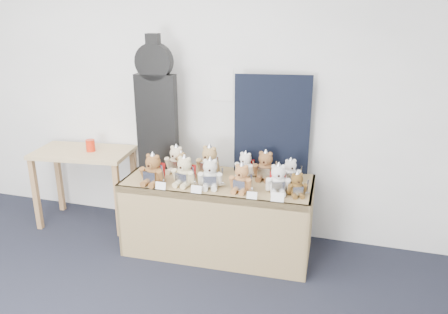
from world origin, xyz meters
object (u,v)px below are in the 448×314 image
(display_table, at_px, (216,198))
(teddy_front_far_left, at_px, (153,170))
(side_table, at_px, (84,163))
(teddy_back_left, at_px, (176,160))
(teddy_front_right, at_px, (241,179))
(teddy_front_left, at_px, (185,172))
(teddy_front_centre, at_px, (210,174))
(teddy_front_end, at_px, (297,185))
(teddy_back_centre_left, at_px, (209,162))
(red_cup, at_px, (90,145))
(teddy_front_far_right, at_px, (278,180))
(teddy_back_end, at_px, (290,172))
(teddy_back_far_left, at_px, (181,163))
(teddy_back_right, at_px, (265,167))
(teddy_back_centre_right, at_px, (245,165))
(guitar_case, at_px, (156,105))

(display_table, relative_size, teddy_front_far_left, 5.50)
(display_table, relative_size, side_table, 1.68)
(side_table, xyz_separation_m, teddy_back_left, (1.01, -0.05, 0.14))
(display_table, height_order, teddy_front_right, teddy_front_right)
(teddy_front_far_left, bearing_deg, teddy_front_left, 17.77)
(teddy_front_centre, height_order, teddy_back_left, teddy_front_centre)
(teddy_front_far_left, relative_size, teddy_front_left, 1.05)
(teddy_front_left, relative_size, teddy_front_end, 1.31)
(display_table, relative_size, teddy_front_right, 6.26)
(teddy_front_left, bearing_deg, teddy_back_centre_left, 71.88)
(teddy_front_far_left, distance_m, teddy_front_end, 1.20)
(display_table, bearing_deg, teddy_back_left, 158.36)
(teddy_front_end, bearing_deg, red_cup, 151.23)
(teddy_front_far_right, distance_m, teddy_back_end, 0.27)
(teddy_front_right, height_order, teddy_back_far_left, teddy_front_right)
(teddy_front_centre, relative_size, teddy_back_centre_left, 0.91)
(teddy_front_far_right, xyz_separation_m, teddy_back_centre_left, (-0.65, 0.21, 0.02))
(side_table, relative_size, teddy_back_right, 3.42)
(teddy_back_left, relative_size, teddy_back_right, 0.98)
(teddy_back_centre_left, xyz_separation_m, teddy_back_centre_right, (0.31, 0.08, -0.03))
(teddy_back_far_left, bearing_deg, teddy_front_right, 10.20)
(teddy_front_far_left, distance_m, teddy_back_end, 1.16)
(display_table, height_order, teddy_front_far_left, teddy_front_far_left)
(display_table, bearing_deg, teddy_front_right, -25.97)
(teddy_front_centre, distance_m, teddy_back_centre_left, 0.27)
(teddy_back_centre_right, xyz_separation_m, teddy_back_end, (0.40, -0.03, -0.01))
(side_table, relative_size, teddy_front_centre, 3.47)
(side_table, distance_m, teddy_front_end, 2.15)
(guitar_case, relative_size, teddy_front_left, 4.23)
(teddy_back_left, xyz_separation_m, teddy_back_centre_left, (0.31, 0.00, 0.01))
(teddy_front_centre, xyz_separation_m, teddy_back_left, (-0.41, 0.25, -0.00))
(teddy_front_end, relative_size, teddy_back_left, 0.78)
(teddy_front_right, bearing_deg, red_cup, 174.82)
(teddy_back_left, distance_m, teddy_back_centre_left, 0.31)
(teddy_front_far_left, bearing_deg, teddy_front_end, 10.54)
(display_table, bearing_deg, teddy_back_far_left, 157.18)
(teddy_front_end, bearing_deg, teddy_back_end, 87.69)
(side_table, relative_size, guitar_case, 0.81)
(teddy_front_right, bearing_deg, guitar_case, 165.10)
(red_cup, relative_size, teddy_front_far_right, 0.42)
(guitar_case, distance_m, teddy_back_left, 0.53)
(guitar_case, relative_size, teddy_back_centre_right, 4.89)
(teddy_front_far_right, distance_m, teddy_front_end, 0.16)
(teddy_front_centre, distance_m, teddy_back_right, 0.51)
(teddy_front_far_right, height_order, teddy_back_left, teddy_back_left)
(teddy_front_end, height_order, teddy_back_end, teddy_back_end)
(teddy_front_far_left, bearing_deg, teddy_front_far_right, 11.98)
(guitar_case, height_order, red_cup, guitar_case)
(teddy_back_far_left, bearing_deg, teddy_front_far_right, 19.86)
(teddy_front_right, height_order, teddy_back_centre_left, teddy_back_centre_left)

